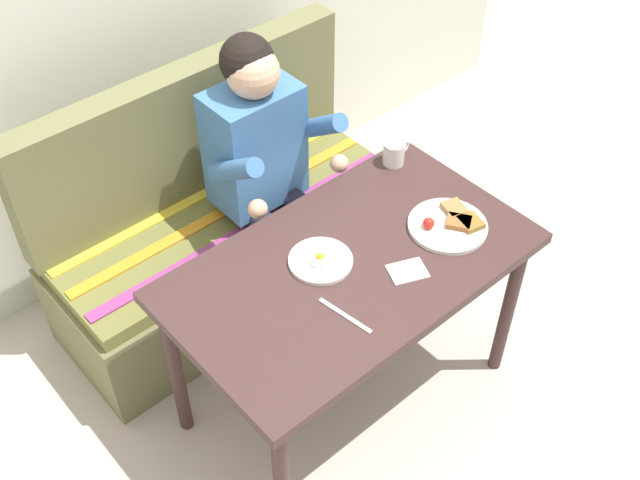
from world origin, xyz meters
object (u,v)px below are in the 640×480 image
Objects in this scene: person at (267,158)px; knife at (345,316)px; table at (350,280)px; napkin at (408,271)px; plate_eggs at (321,260)px; plate_breakfast at (450,224)px; coffee_mug at (394,152)px; couch at (222,229)px.

person is 6.06× the size of knife.
person reaches higher than table.
person is 0.74m from napkin.
napkin is at bearing -91.22° from person.
person is at bearing 60.64° from knife.
person is at bearing 78.23° from table.
person is 5.79× the size of plate_eggs.
coffee_mug reaches higher than plate_breakfast.
plate_breakfast is at bearing -15.18° from table.
table is 4.46× the size of plate_breakfast.
table is 0.20m from napkin.
knife is (-0.17, -0.92, 0.40)m from couch.
plate_breakfast is 0.39m from coffee_mug.
couch is 1.01m from napkin.
coffee_mug is (0.47, -0.49, 0.45)m from couch.
plate_breakfast is 1.29× the size of plate_eggs.
knife is (-0.53, -0.06, -0.01)m from plate_breakfast.
couch is 6.87× the size of plate_eggs.
person is 0.47m from coffee_mug.
table is at bearing 164.82° from plate_breakfast.
table is 0.39m from plate_breakfast.
plate_eggs is 0.24m from knife.
person is 0.80m from knife.
plate_breakfast is (0.37, -0.86, 0.41)m from couch.
couch is at bearing 125.09° from person.
person is (0.12, 0.59, 0.09)m from table.
person is at bearing 69.54° from plate_eggs.
table is at bearing 34.82° from knife.
plate_breakfast is (0.37, -0.10, 0.10)m from table.
plate_eggs is at bearing -158.92° from coffee_mug.
coffee_mug is (0.10, 0.37, 0.03)m from plate_breakfast.
plate_eggs is (-0.44, 0.16, -0.00)m from plate_breakfast.
table is 10.03× the size of napkin.
plate_eggs reaches higher than napkin.
table is 10.17× the size of coffee_mug.
plate_breakfast reaches higher than plate_eggs.
couch is 12.20× the size of coffee_mug.
table is 6.00× the size of knife.
plate_breakfast is at bearing -105.51° from coffee_mug.
couch is 1.19× the size of person.
plate_eggs is at bearing -95.98° from couch.
coffee_mug is 0.99× the size of napkin.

